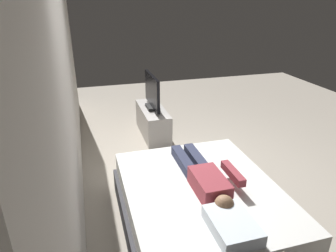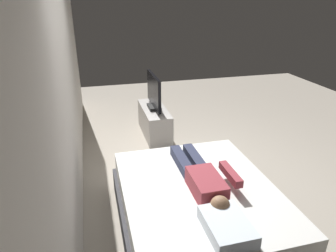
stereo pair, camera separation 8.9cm
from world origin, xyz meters
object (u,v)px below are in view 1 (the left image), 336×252
Objects in this scene: remote at (234,170)px; pillow at (232,225)px; person at (205,178)px; tv_stand at (153,122)px; bed at (201,209)px; tv at (152,93)px.

pillow is at bearing 151.32° from remote.
tv_stand is (2.44, -0.02, -0.37)m from person.
pillow is at bearing 178.67° from tv_stand.
bed is 4.03× the size of pillow.
remote is 2.34m from tv.
tv is (2.44, -0.02, 0.16)m from person.
tv_stand is at bearing 9.41° from remote.
person is 1.43× the size of tv.
tv_stand is at bearing -0.58° from person.
pillow is at bearing 178.67° from tv.
tv is at bearing 0.00° from tv_stand.
person is 2.47m from tv_stand.
tv reaches higher than pillow.
tv_stand is (3.12, -0.07, -0.35)m from pillow.
person reaches higher than tv_stand.
tv is at bearing -1.33° from pillow.
remote is at bearing -69.53° from person.
bed is 1.76× the size of tv_stand.
pillow is 0.38× the size of person.
person is 2.45m from tv.
tv is (0.00, 0.00, 0.53)m from tv_stand.
person is at bearing 179.42° from tv_stand.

